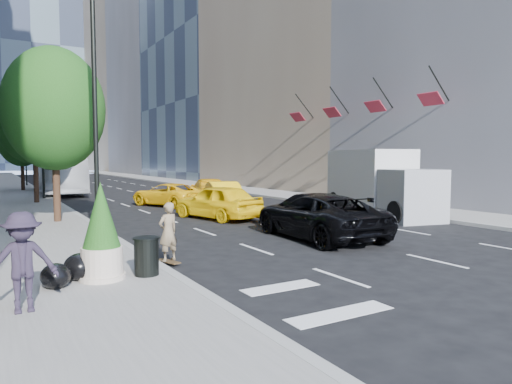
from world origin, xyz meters
TOP-DOWN VIEW (x-y plane):
  - ground at (0.00, 0.00)m, footprint 160.00×160.00m
  - sidewalk_left at (-9.00, 30.00)m, footprint 6.00×120.00m
  - sidewalk_right at (10.00, 30.00)m, footprint 4.00×120.00m
  - tower_right_mid at (22.00, 74.00)m, footprint 20.00×24.00m
  - tower_right_far at (22.00, 98.00)m, footprint 20.00×24.00m
  - lamp_near at (-6.32, 4.00)m, footprint 2.13×0.22m
  - lamp_far at (-6.32, 22.00)m, footprint 2.13×0.22m
  - tree_near at (-7.20, 9.00)m, footprint 4.20×4.20m
  - tree_mid at (-7.20, 19.00)m, footprint 4.50×4.50m
  - tree_far at (-7.20, 32.00)m, footprint 3.90×3.90m
  - traffic_signal at (-6.40, 40.00)m, footprint 2.48×0.53m
  - facade_flags at (10.64, 10.00)m, footprint 1.85×13.30m
  - skateboarder at (-5.60, -0.65)m, footprint 0.66×0.53m
  - black_sedan_lincoln at (0.50, 0.64)m, footprint 2.97×5.85m
  - black_sedan_mercedes at (1.20, 2.12)m, footprint 2.16×5.27m
  - taxi_a at (-0.38, 7.23)m, footprint 3.13×5.16m
  - taxi_b at (2.03, 11.76)m, footprint 2.69×4.93m
  - taxi_c at (-0.36, 14.20)m, footprint 3.98×5.44m
  - taxi_d at (2.90, 15.50)m, footprint 3.54×5.72m
  - city_bus at (-4.80, 28.14)m, footprint 3.28×12.60m
  - box_truck at (7.27, 4.31)m, footprint 3.90×7.29m
  - pedestrian_c at (-9.24, -3.42)m, footprint 1.17×0.69m
  - trash_can at (-6.60, -1.98)m, footprint 0.56×0.56m
  - planter_shrub at (-7.57, -1.82)m, footprint 0.92×0.92m
  - garbage_bags at (-8.24, -1.83)m, footprint 1.22×1.17m

SIDE VIEW (x-z plane):
  - ground at x=0.00m, z-range 0.00..0.00m
  - sidewalk_left at x=-9.00m, z-range 0.00..0.15m
  - sidewalk_right at x=10.00m, z-range 0.00..0.15m
  - garbage_bags at x=-8.24m, z-range 0.13..0.74m
  - trash_can at x=-6.60m, z-range 0.15..1.00m
  - taxi_c at x=-0.36m, z-range 0.00..1.37m
  - black_sedan_mercedes at x=1.20m, z-range 0.00..1.53m
  - taxi_b at x=2.03m, z-range 0.00..1.54m
  - taxi_d at x=2.90m, z-range 0.00..1.55m
  - skateboarder at x=-5.60m, z-range 0.00..1.58m
  - black_sedan_lincoln at x=0.50m, z-range 0.00..1.59m
  - taxi_a at x=-0.38m, z-range 0.00..1.64m
  - pedestrian_c at x=-9.24m, z-range 0.15..1.93m
  - planter_shrub at x=-7.57m, z-range 0.10..2.29m
  - box_truck at x=7.27m, z-range 0.03..3.34m
  - city_bus at x=-4.80m, z-range 0.00..3.49m
  - traffic_signal at x=-6.40m, z-range 1.63..6.83m
  - tree_far at x=-7.20m, z-range 1.16..8.09m
  - tree_near at x=-7.20m, z-range 1.24..8.70m
  - tree_mid at x=-7.20m, z-range 1.32..9.31m
  - lamp_near at x=-6.32m, z-range 0.81..10.81m
  - lamp_far at x=-6.32m, z-range 0.81..10.81m
  - facade_flags at x=10.64m, z-range 5.16..7.21m
  - tower_right_far at x=22.00m, z-range 0.00..50.00m
  - tower_right_mid at x=22.00m, z-range 0.00..65.00m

